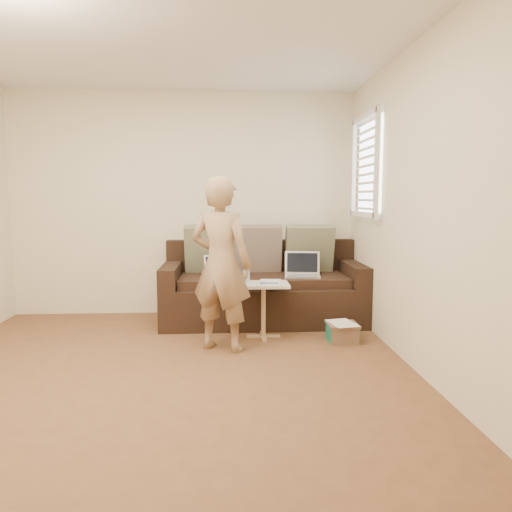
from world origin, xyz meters
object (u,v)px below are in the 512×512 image
object	(u,v)px
laptop_white	(222,277)
person	(221,264)
sofa	(263,284)
striped_box	(342,332)
laptop_silver	(303,277)
drinking_glass	(246,276)
side_table	(263,310)

from	to	relation	value
laptop_white	person	size ratio (longest dim) A/B	0.21
sofa	striped_box	world-z (taller)	sofa
laptop_silver	person	xyz separation A→B (m)	(-0.87, -0.83, 0.26)
striped_box	laptop_silver	bearing A→B (deg)	113.25
sofa	drinking_glass	bearing A→B (deg)	-109.94
side_table	drinking_glass	world-z (taller)	drinking_glass
laptop_white	striped_box	xyz separation A→B (m)	(1.15, -0.71, -0.43)
sofa	laptop_silver	bearing A→B (deg)	-20.53
laptop_white	side_table	distance (m)	0.70
laptop_white	drinking_glass	bearing A→B (deg)	-82.30
laptop_white	drinking_glass	distance (m)	0.53
drinking_glass	sofa	bearing A→B (deg)	70.06
sofa	person	xyz separation A→B (m)	(-0.45, -0.99, 0.36)
striped_box	sofa	bearing A→B (deg)	130.63
sofa	laptop_silver	distance (m)	0.46
person	drinking_glass	world-z (taller)	person
sofa	drinking_glass	size ratio (longest dim) A/B	18.33
laptop_silver	laptop_white	world-z (taller)	laptop_silver
sofa	laptop_silver	xyz separation A→B (m)	(0.42, -0.16, 0.10)
person	sofa	bearing A→B (deg)	-90.24
sofa	person	bearing A→B (deg)	-114.42
laptop_white	laptop_silver	bearing A→B (deg)	-22.94
sofa	person	size ratio (longest dim) A/B	1.40
laptop_silver	side_table	distance (m)	0.70
laptop_silver	person	size ratio (longest dim) A/B	0.24
laptop_silver	side_table	xyz separation A→B (m)	(-0.46, -0.47, -0.25)
side_table	striped_box	bearing A→B (deg)	-14.62
laptop_silver	drinking_glass	bearing A→B (deg)	-137.94
side_table	laptop_white	bearing A→B (deg)	128.58
laptop_silver	side_table	size ratio (longest dim) A/B	0.71
sofa	laptop_white	size ratio (longest dim) A/B	6.72
person	drinking_glass	xyz separation A→B (m)	(0.24, 0.41, -0.18)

